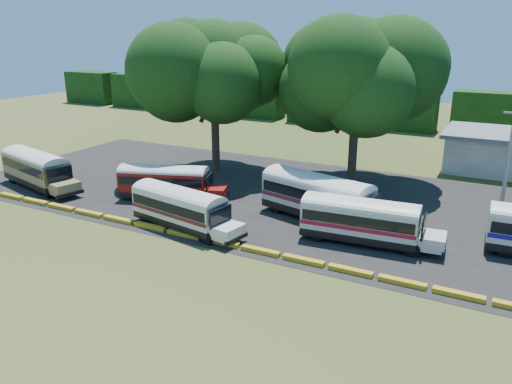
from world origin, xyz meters
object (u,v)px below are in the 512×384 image
at_px(bus_red, 166,180).
at_px(tree_west, 214,64).
at_px(bus_white_red, 363,218).
at_px(bus_cream_west, 181,206).
at_px(bus_beige, 37,167).

relative_size(bus_red, tree_west, 0.63).
xyz_separation_m(bus_red, tree_west, (-1.35, 10.00, 8.87)).
height_order(bus_red, bus_white_red, bus_white_red).
bearing_deg(bus_white_red, bus_cream_west, -168.58).
relative_size(bus_red, bus_cream_west, 0.98).
relative_size(bus_beige, bus_red, 1.12).
bearing_deg(bus_red, bus_white_red, -23.36).
distance_m(bus_red, bus_white_red, 17.28).
distance_m(bus_beige, tree_west, 18.98).
bearing_deg(bus_beige, tree_west, 62.59).
height_order(bus_red, tree_west, tree_west).
bearing_deg(bus_red, bus_beige, 172.84).
bearing_deg(bus_white_red, bus_beige, 178.10).
height_order(bus_beige, bus_cream_west, bus_beige).
bearing_deg(bus_cream_west, bus_red, 145.82).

